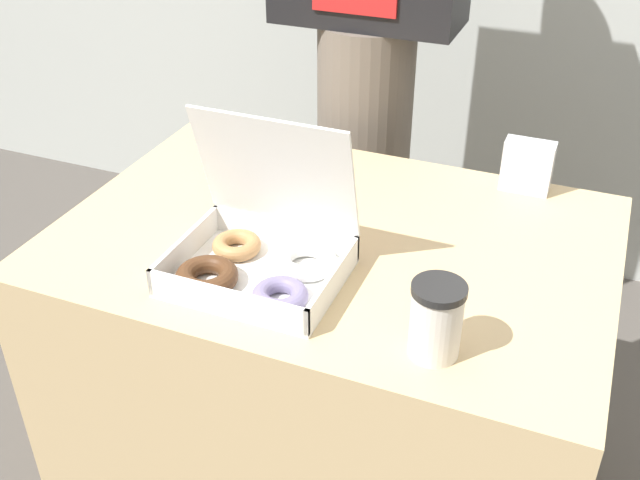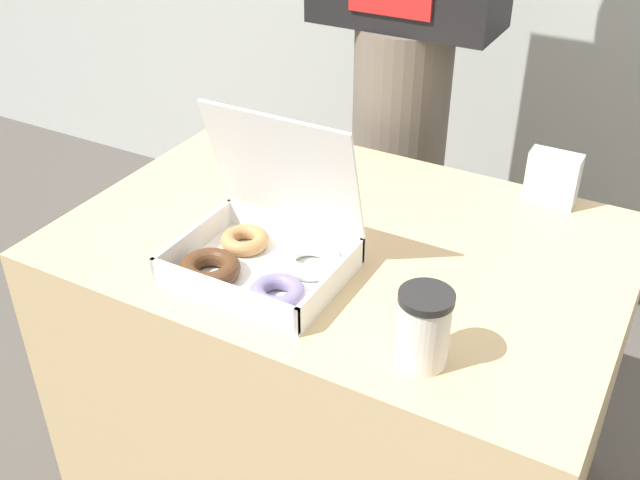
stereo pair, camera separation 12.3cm
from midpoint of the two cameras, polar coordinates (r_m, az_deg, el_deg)
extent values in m
cube|color=tan|center=(1.64, 3.79, -10.13)|extent=(1.05, 0.73, 0.70)
cube|color=white|center=(1.32, -1.89, -2.63)|extent=(0.29, 0.23, 0.01)
cube|color=white|center=(1.37, -7.03, -0.02)|extent=(0.01, 0.23, 0.05)
cube|color=white|center=(1.25, 3.71, -3.42)|extent=(0.01, 0.23, 0.05)
cube|color=white|center=(1.22, -4.62, -4.27)|extent=(0.29, 0.01, 0.05)
cube|color=white|center=(1.38, 0.48, 0.67)|extent=(0.29, 0.01, 0.05)
cube|color=white|center=(1.29, -0.10, 5.26)|extent=(0.29, 0.07, 0.23)
torus|color=#4C2D19|center=(1.30, -5.75, -2.29)|extent=(0.13, 0.13, 0.03)
torus|color=#B27F4C|center=(1.38, -3.21, -0.10)|extent=(0.13, 0.13, 0.03)
torus|color=slate|center=(1.24, -0.45, -4.14)|extent=(0.11, 0.11, 0.03)
torus|color=white|center=(1.32, 1.88, -1.63)|extent=(0.15, 0.15, 0.03)
cylinder|color=silver|center=(1.12, 11.03, -6.98)|extent=(0.08, 0.08, 0.11)
cylinder|color=black|center=(1.09, 11.37, -4.43)|extent=(0.08, 0.08, 0.01)
cube|color=silver|center=(1.60, 19.44, 4.39)|extent=(0.10, 0.05, 0.11)
cylinder|color=#665B51|center=(2.06, 7.48, 3.36)|extent=(0.25, 0.25, 0.94)
camera|label=1|loc=(0.06, -87.14, 1.83)|focal=42.00mm
camera|label=2|loc=(0.06, 92.86, -1.83)|focal=42.00mm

